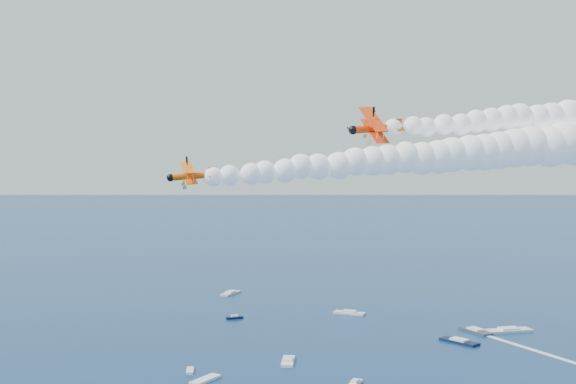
% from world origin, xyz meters
% --- Properties ---
extents(biplane_lead, '(13.01, 13.90, 9.80)m').
position_xyz_m(biplane_lead, '(6.43, 39.85, 59.75)').
color(biplane_lead, red).
extents(biplane_trail, '(9.93, 10.61, 6.29)m').
position_xyz_m(biplane_trail, '(-14.60, 19.82, 52.77)').
color(biplane_trail, '#FF5C05').
extents(smoke_trail_lead, '(69.31, 63.97, 11.94)m').
position_xyz_m(smoke_trail_lead, '(34.09, 57.67, 62.28)').
color(smoke_trail_lead, white).
extents(smoke_trail_trail, '(69.38, 65.56, 11.94)m').
position_xyz_m(smoke_trail_trail, '(12.44, 38.55, 55.30)').
color(smoke_trail_trail, white).
extents(spectator_boats, '(196.57, 169.31, 0.70)m').
position_xyz_m(spectator_boats, '(-6.02, 115.43, 0.35)').
color(spectator_boats, silver).
rests_on(spectator_boats, ground).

